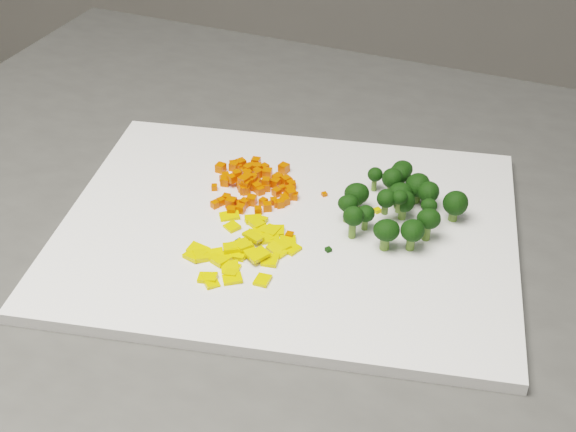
% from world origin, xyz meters
% --- Properties ---
extents(cutting_board, '(0.43, 0.34, 0.01)m').
position_xyz_m(cutting_board, '(-0.28, 0.26, 0.91)').
color(cutting_board, white).
rests_on(cutting_board, counter_block).
extents(carrot_pile, '(0.09, 0.09, 0.03)m').
position_xyz_m(carrot_pile, '(-0.33, 0.31, 0.92)').
color(carrot_pile, '#EB4002').
rests_on(carrot_pile, cutting_board).
extents(pepper_pile, '(0.11, 0.11, 0.02)m').
position_xyz_m(pepper_pile, '(-0.31, 0.21, 0.92)').
color(pepper_pile, yellow).
rests_on(pepper_pile, cutting_board).
extents(broccoli_pile, '(0.11, 0.11, 0.05)m').
position_xyz_m(broccoli_pile, '(-0.19, 0.30, 0.94)').
color(broccoli_pile, black).
rests_on(broccoli_pile, cutting_board).
extents(carrot_cube_0, '(0.01, 0.01, 0.01)m').
position_xyz_m(carrot_cube_0, '(-0.34, 0.33, 0.92)').
color(carrot_cube_0, '#EB4002').
rests_on(carrot_cube_0, carrot_pile).
extents(carrot_cube_1, '(0.01, 0.01, 0.01)m').
position_xyz_m(carrot_cube_1, '(-0.29, 0.29, 0.92)').
color(carrot_cube_1, '#EB4002').
rests_on(carrot_cube_1, carrot_pile).
extents(carrot_cube_2, '(0.01, 0.01, 0.01)m').
position_xyz_m(carrot_cube_2, '(-0.31, 0.29, 0.91)').
color(carrot_cube_2, '#EB4002').
rests_on(carrot_cube_2, carrot_pile).
extents(carrot_cube_3, '(0.01, 0.01, 0.01)m').
position_xyz_m(carrot_cube_3, '(-0.33, 0.32, 0.92)').
color(carrot_cube_3, '#EB4002').
rests_on(carrot_cube_3, carrot_pile).
extents(carrot_cube_4, '(0.01, 0.01, 0.01)m').
position_xyz_m(carrot_cube_4, '(-0.34, 0.35, 0.92)').
color(carrot_cube_4, '#EB4002').
rests_on(carrot_cube_4, carrot_pile).
extents(carrot_cube_5, '(0.01, 0.01, 0.01)m').
position_xyz_m(carrot_cube_5, '(-0.29, 0.31, 0.92)').
color(carrot_cube_5, '#EB4002').
rests_on(carrot_cube_5, carrot_pile).
extents(carrot_cube_6, '(0.01, 0.01, 0.01)m').
position_xyz_m(carrot_cube_6, '(-0.35, 0.34, 0.91)').
color(carrot_cube_6, '#EB4002').
rests_on(carrot_cube_6, carrot_pile).
extents(carrot_cube_7, '(0.01, 0.01, 0.01)m').
position_xyz_m(carrot_cube_7, '(-0.34, 0.28, 0.92)').
color(carrot_cube_7, '#EB4002').
rests_on(carrot_cube_7, carrot_pile).
extents(carrot_cube_8, '(0.01, 0.01, 0.01)m').
position_xyz_m(carrot_cube_8, '(-0.30, 0.31, 0.91)').
color(carrot_cube_8, '#EB4002').
rests_on(carrot_cube_8, carrot_pile).
extents(carrot_cube_9, '(0.01, 0.01, 0.01)m').
position_xyz_m(carrot_cube_9, '(-0.37, 0.34, 0.92)').
color(carrot_cube_9, '#EB4002').
rests_on(carrot_cube_9, carrot_pile).
extents(carrot_cube_10, '(0.01, 0.01, 0.01)m').
position_xyz_m(carrot_cube_10, '(-0.29, 0.32, 0.91)').
color(carrot_cube_10, '#EB4002').
rests_on(carrot_cube_10, carrot_pile).
extents(carrot_cube_11, '(0.01, 0.01, 0.01)m').
position_xyz_m(carrot_cube_11, '(-0.32, 0.31, 0.92)').
color(carrot_cube_11, '#EB4002').
rests_on(carrot_cube_11, carrot_pile).
extents(carrot_cube_12, '(0.01, 0.01, 0.01)m').
position_xyz_m(carrot_cube_12, '(-0.35, 0.28, 0.91)').
color(carrot_cube_12, '#EB4002').
rests_on(carrot_cube_12, carrot_pile).
extents(carrot_cube_13, '(0.01, 0.01, 0.01)m').
position_xyz_m(carrot_cube_13, '(-0.30, 0.29, 0.91)').
color(carrot_cube_13, '#EB4002').
rests_on(carrot_cube_13, carrot_pile).
extents(carrot_cube_14, '(0.01, 0.01, 0.01)m').
position_xyz_m(carrot_cube_14, '(-0.34, 0.31, 0.92)').
color(carrot_cube_14, '#EB4002').
rests_on(carrot_cube_14, carrot_pile).
extents(carrot_cube_15, '(0.01, 0.01, 0.01)m').
position_xyz_m(carrot_cube_15, '(-0.30, 0.33, 0.91)').
color(carrot_cube_15, '#EB4002').
rests_on(carrot_cube_15, carrot_pile).
extents(carrot_cube_16, '(0.01, 0.01, 0.01)m').
position_xyz_m(carrot_cube_16, '(-0.36, 0.27, 0.91)').
color(carrot_cube_16, '#EB4002').
rests_on(carrot_cube_16, carrot_pile).
extents(carrot_cube_17, '(0.01, 0.01, 0.01)m').
position_xyz_m(carrot_cube_17, '(-0.32, 0.31, 0.92)').
color(carrot_cube_17, '#EB4002').
rests_on(carrot_cube_17, carrot_pile).
extents(carrot_cube_18, '(0.01, 0.01, 0.01)m').
position_xyz_m(carrot_cube_18, '(-0.30, 0.32, 0.91)').
color(carrot_cube_18, '#EB4002').
rests_on(carrot_cube_18, carrot_pile).
extents(carrot_cube_19, '(0.01, 0.01, 0.01)m').
position_xyz_m(carrot_cube_19, '(-0.29, 0.30, 0.91)').
color(carrot_cube_19, '#EB4002').
rests_on(carrot_cube_19, carrot_pile).
extents(carrot_cube_20, '(0.01, 0.01, 0.01)m').
position_xyz_m(carrot_cube_20, '(-0.34, 0.28, 0.91)').
color(carrot_cube_20, '#EB4002').
rests_on(carrot_cube_20, carrot_pile).
extents(carrot_cube_21, '(0.01, 0.01, 0.01)m').
position_xyz_m(carrot_cube_21, '(-0.30, 0.30, 0.91)').
color(carrot_cube_21, '#EB4002').
rests_on(carrot_cube_21, carrot_pile).
extents(carrot_cube_22, '(0.01, 0.01, 0.01)m').
position_xyz_m(carrot_cube_22, '(-0.33, 0.31, 0.92)').
color(carrot_cube_22, '#EB4002').
rests_on(carrot_cube_22, carrot_pile).
extents(carrot_cube_23, '(0.01, 0.01, 0.01)m').
position_xyz_m(carrot_cube_23, '(-0.32, 0.31, 0.92)').
color(carrot_cube_23, '#EB4002').
rests_on(carrot_cube_23, carrot_pile).
extents(carrot_cube_24, '(0.01, 0.01, 0.01)m').
position_xyz_m(carrot_cube_24, '(-0.34, 0.31, 0.92)').
color(carrot_cube_24, '#EB4002').
rests_on(carrot_cube_24, carrot_pile).
extents(carrot_cube_25, '(0.01, 0.01, 0.01)m').
position_xyz_m(carrot_cube_25, '(-0.34, 0.36, 0.92)').
color(carrot_cube_25, '#EB4002').
rests_on(carrot_cube_25, carrot_pile).
extents(carrot_cube_26, '(0.01, 0.01, 0.01)m').
position_xyz_m(carrot_cube_26, '(-0.33, 0.31, 0.92)').
color(carrot_cube_26, '#EB4002').
rests_on(carrot_cube_26, carrot_pile).
extents(carrot_cube_27, '(0.01, 0.01, 0.01)m').
position_xyz_m(carrot_cube_27, '(-0.35, 0.31, 0.92)').
color(carrot_cube_27, '#EB4002').
rests_on(carrot_cube_27, carrot_pile).
extents(carrot_cube_28, '(0.01, 0.01, 0.01)m').
position_xyz_m(carrot_cube_28, '(-0.33, 0.35, 0.92)').
color(carrot_cube_28, '#EB4002').
rests_on(carrot_cube_28, carrot_pile).
extents(carrot_cube_29, '(0.01, 0.01, 0.01)m').
position_xyz_m(carrot_cube_29, '(-0.31, 0.33, 0.92)').
color(carrot_cube_29, '#EB4002').
rests_on(carrot_cube_29, carrot_pile).
extents(carrot_cube_30, '(0.01, 0.01, 0.01)m').
position_xyz_m(carrot_cube_30, '(-0.35, 0.35, 0.92)').
color(carrot_cube_30, '#EB4002').
rests_on(carrot_cube_30, carrot_pile).
extents(carrot_cube_31, '(0.01, 0.01, 0.01)m').
position_xyz_m(carrot_cube_31, '(-0.33, 0.27, 0.92)').
color(carrot_cube_31, '#EB4002').
rests_on(carrot_cube_31, carrot_pile).
extents(carrot_cube_32, '(0.01, 0.01, 0.01)m').
position_xyz_m(carrot_cube_32, '(-0.31, 0.35, 0.92)').
color(carrot_cube_32, '#EB4002').
rests_on(carrot_cube_32, carrot_pile).
extents(carrot_cube_33, '(0.01, 0.01, 0.01)m').
position_xyz_m(carrot_cube_33, '(-0.33, 0.32, 0.92)').
color(carrot_cube_33, '#EB4002').
rests_on(carrot_cube_33, carrot_pile).
extents(carrot_cube_34, '(0.01, 0.01, 0.01)m').
position_xyz_m(carrot_cube_34, '(-0.31, 0.35, 0.91)').
color(carrot_cube_34, '#EB4002').
rests_on(carrot_cube_34, carrot_pile).
extents(carrot_cube_35, '(0.01, 0.01, 0.01)m').
position_xyz_m(carrot_cube_35, '(-0.36, 0.32, 0.91)').
color(carrot_cube_35, '#EB4002').
rests_on(carrot_cube_35, carrot_pile).
extents(carrot_cube_36, '(0.01, 0.01, 0.01)m').
position_xyz_m(carrot_cube_36, '(-0.33, 0.35, 0.92)').
color(carrot_cube_36, '#EB4002').
rests_on(carrot_cube_36, carrot_pile).
extents(carrot_cube_37, '(0.01, 0.01, 0.01)m').
position_xyz_m(carrot_cube_37, '(-0.34, 0.30, 0.92)').
color(carrot_cube_37, '#EB4002').
rests_on(carrot_cube_37, carrot_pile).
extents(carrot_cube_38, '(0.01, 0.01, 0.01)m').
position_xyz_m(carrot_cube_38, '(-0.29, 0.31, 0.92)').
color(carrot_cube_38, '#EB4002').
rests_on(carrot_cube_38, carrot_pile).
extents(carrot_cube_39, '(0.01, 0.01, 0.01)m').
position_xyz_m(carrot_cube_39, '(-0.30, 0.29, 0.91)').
color(carrot_cube_39, '#EB4002').
rests_on(carrot_cube_39, carrot_pile).
extents(carrot_cube_40, '(0.01, 0.01, 0.01)m').
position_xyz_m(carrot_cube_40, '(-0.31, 0.28, 0.92)').
color(carrot_cube_40, '#EB4002').
rests_on(carrot_cube_40, carrot_pile).
extents(carrot_cube_41, '(0.01, 0.01, 0.01)m').
position_xyz_m(carrot_cube_41, '(-0.33, 0.28, 0.92)').
color(carrot_cube_41, '#EB4002').
rests_on(carrot_cube_41, carrot_pile).
extents(carrot_cube_42, '(0.01, 0.01, 0.01)m').
position_xyz_m(carrot_cube_42, '(-0.35, 0.35, 0.91)').
color(carrot_cube_42, '#EB4002').
rests_on(carrot_cube_42, carrot_pile).
extents(carrot_cube_43, '(0.01, 0.01, 0.01)m').
position_xyz_m(carrot_cube_43, '(-0.33, 0.32, 0.91)').
color(carrot_cube_43, '#EB4002').
rests_on(carrot_cube_43, carrot_pile).
extents(carrot_cube_44, '(0.01, 0.01, 0.01)m').
position_xyz_m(carrot_cube_44, '(-0.35, 0.29, 0.91)').
color(carrot_cube_44, '#EB4002').
rests_on(carrot_cube_44, carrot_pile).
extents(carrot_cube_45, '(0.01, 0.01, 0.01)m').
position_xyz_m(carrot_cube_45, '(-0.34, 0.32, 0.92)').
color(carrot_cube_45, '#EB4002').
rests_on(carrot_cube_45, carrot_pile).
extents(carrot_cube_46, '(0.01, 0.01, 0.01)m').
position_xyz_m(carrot_cube_46, '(-0.34, 0.30, 0.92)').
color(carrot_cube_46, '#EB4002').
rests_on(carrot_cube_46, carrot_pile).
extents(carrot_cube_47, '(0.01, 0.01, 0.01)m').
position_xyz_m(carrot_cube_47, '(-0.35, 0.32, 0.92)').
color(carrot_cube_47, '#EB4002').
rests_on(carrot_cube_47, carrot_pile).
extents(carrot_cube_48, '(0.01, 0.01, 0.01)m').
position_xyz_m(carrot_cube_48, '(-0.33, 0.34, 0.92)').
color(carrot_cube_48, '#EB4002').
rests_on(carrot_cube_48, carrot_pile).
extents(carrot_cube_49, '(0.01, 0.01, 0.01)m').
position_xyz_m(carrot_cube_49, '(-0.34, 0.32, 0.92)').
color(carrot_cube_49, '#EB4002').
rests_on(carrot_cube_49, carrot_pile).
extents(carrot_cube_50, '(0.01, 0.01, 0.01)m').
position_xyz_m(carrot_cube_50, '(-0.36, 0.32, 0.91)').
color(carrot_cube_50, '#EB4002').
rests_on(carrot_cube_50, carrot_pile).
extents(carrot_cube_51, '(0.01, 0.01, 0.01)m').
position_xyz_m(carrot_cube_51, '(-0.36, 0.31, 0.92)').
color(carrot_cube_51, '#EB4002').
rests_on(carrot_cube_51, carrot_pile).
extents(carrot_cube_52, '(0.01, 0.01, 0.01)m').
position_xyz_m(carrot_cube_52, '(-0.36, 0.35, 0.91)').
color(carrot_cube_52, '#EB4002').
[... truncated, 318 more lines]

